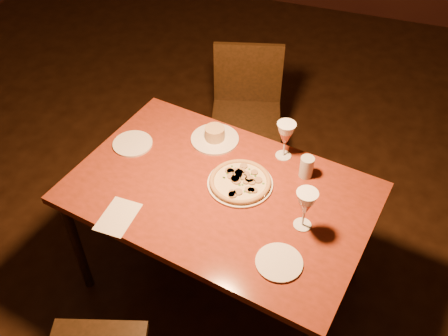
% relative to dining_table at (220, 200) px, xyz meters
% --- Properties ---
extents(floor, '(7.00, 7.00, 0.00)m').
position_rel_dining_table_xyz_m(floor, '(-0.26, -0.12, -0.65)').
color(floor, '#321D10').
rests_on(floor, ground).
extents(dining_table, '(1.47, 1.08, 0.72)m').
position_rel_dining_table_xyz_m(dining_table, '(0.00, 0.00, 0.00)').
color(dining_table, maroon).
rests_on(dining_table, floor).
extents(chair_far, '(0.51, 0.51, 0.86)m').
position_rel_dining_table_xyz_m(chair_far, '(-0.15, 0.90, -0.17)').
color(chair_far, black).
rests_on(chair_far, floor).
extents(pizza_plate, '(0.30, 0.30, 0.03)m').
position_rel_dining_table_xyz_m(pizza_plate, '(0.07, 0.07, 0.08)').
color(pizza_plate, silver).
rests_on(pizza_plate, dining_table).
extents(ramekin_saucer, '(0.24, 0.24, 0.08)m').
position_rel_dining_table_xyz_m(ramekin_saucer, '(-0.14, 0.32, 0.09)').
color(ramekin_saucer, silver).
rests_on(ramekin_saucer, dining_table).
extents(wine_glass_far, '(0.09, 0.09, 0.20)m').
position_rel_dining_table_xyz_m(wine_glass_far, '(0.21, 0.32, 0.16)').
color(wine_glass_far, '#C56352').
rests_on(wine_glass_far, dining_table).
extents(wine_glass_right, '(0.09, 0.09, 0.20)m').
position_rel_dining_table_xyz_m(wine_glass_right, '(0.39, -0.07, 0.16)').
color(wine_glass_right, '#C56352').
rests_on(wine_glass_right, dining_table).
extents(water_tumbler, '(0.06, 0.06, 0.11)m').
position_rel_dining_table_xyz_m(water_tumbler, '(0.34, 0.22, 0.12)').
color(water_tumbler, '#AFB6BF').
rests_on(water_tumbler, dining_table).
extents(side_plate_left, '(0.20, 0.20, 0.01)m').
position_rel_dining_table_xyz_m(side_plate_left, '(-0.51, 0.15, 0.07)').
color(side_plate_left, silver).
rests_on(side_plate_left, dining_table).
extents(side_plate_near, '(0.19, 0.19, 0.01)m').
position_rel_dining_table_xyz_m(side_plate_near, '(0.35, -0.29, 0.07)').
color(side_plate_near, silver).
rests_on(side_plate_near, dining_table).
extents(menu_card, '(0.14, 0.20, 0.00)m').
position_rel_dining_table_xyz_m(menu_card, '(-0.36, -0.29, 0.06)').
color(menu_card, silver).
rests_on(menu_card, dining_table).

